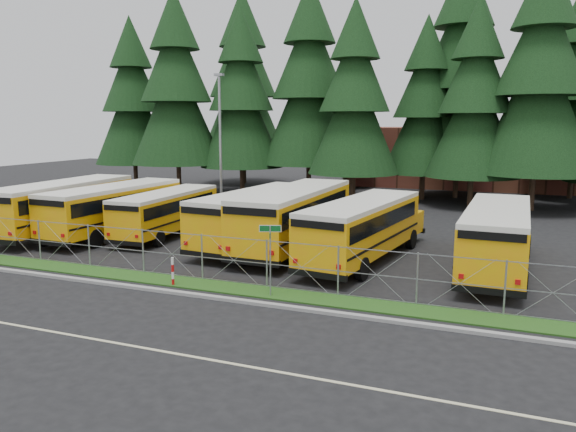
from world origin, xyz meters
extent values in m
plane|color=black|center=(0.00, 0.00, 0.00)|extent=(120.00, 120.00, 0.00)
cube|color=gray|center=(0.00, -3.10, 0.06)|extent=(50.00, 0.25, 0.12)
cube|color=#1B4213|center=(0.00, -1.70, 0.03)|extent=(50.00, 1.40, 0.06)
cube|color=beige|center=(0.00, -8.00, 0.01)|extent=(50.00, 0.12, 0.01)
cube|color=brown|center=(6.00, 40.00, 3.00)|extent=(22.00, 10.00, 6.00)
cylinder|color=#94989C|center=(2.61, -2.04, 1.40)|extent=(0.06, 0.06, 2.80)
cube|color=#0C551E|center=(2.61, -2.04, 2.68)|extent=(0.76, 0.29, 0.22)
cube|color=white|center=(2.61, -2.04, 2.68)|extent=(0.80, 0.30, 0.26)
cube|color=#0C551E|center=(2.61, -2.04, 2.44)|extent=(0.21, 0.53, 0.18)
cylinder|color=#B20C0C|center=(-1.68, -2.21, 0.60)|extent=(0.11, 0.11, 1.20)
cylinder|color=#94989C|center=(-9.55, 16.47, 5.00)|extent=(0.20, 0.20, 10.00)
cube|color=#94989C|center=(-9.55, 16.47, 10.05)|extent=(0.70, 0.35, 0.18)
camera|label=1|loc=(10.96, -21.11, 6.70)|focal=35.00mm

